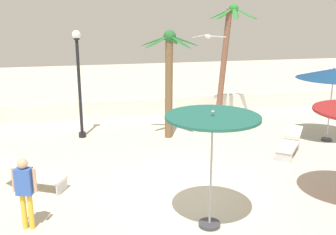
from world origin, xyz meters
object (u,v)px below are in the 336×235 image
Objects in this scene: patio_umbrella_1 at (334,74)px; lounge_chair_1 at (289,143)px; palm_tree_1 at (169,72)px; lamp_post_0 at (79,78)px; patio_umbrella_0 at (212,127)px; guest_0 at (25,187)px; palm_tree_0 at (227,48)px; seagull_0 at (209,36)px; lounge_chair_0 at (32,176)px.

lounge_chair_1 is (-2.18, -0.99, -2.19)m from patio_umbrella_1.
patio_umbrella_1 is 0.68× the size of palm_tree_1.
patio_umbrella_1 is at bearing -15.45° from lamp_post_0.
patio_umbrella_0 is 1.62× the size of guest_0.
lamp_post_0 is at bearing 78.82° from guest_0.
palm_tree_1 is 7.68m from guest_0.
lamp_post_0 is at bearing 164.55° from patio_umbrella_1.
patio_umbrella_1 is 9.57m from lamp_post_0.
patio_umbrella_1 is 0.55× the size of palm_tree_0.
lamp_post_0 reaches higher than seagull_0.
patio_umbrella_0 is at bearing -107.59° from seagull_0.
lamp_post_0 reaches higher than patio_umbrella_1.
lamp_post_0 is at bearing -168.05° from palm_tree_0.
guest_0 is 8.23m from seagull_0.
seagull_0 is at bearing 24.52° from lounge_chair_0.
patio_umbrella_0 is 6.74m from palm_tree_1.
patio_umbrella_0 is at bearing -95.14° from palm_tree_1.
palm_tree_1 is at bearing 84.86° from patio_umbrella_0.
guest_0 is at bearing -86.97° from lounge_chair_0.
seagull_0 reaches higher than patio_umbrella_1.
lamp_post_0 is 2.37× the size of lounge_chair_1.
patio_umbrella_1 reaches higher than patio_umbrella_0.
lamp_post_0 is at bearing 167.34° from palm_tree_1.
guest_0 is (0.12, -2.18, 0.65)m from lounge_chair_0.
lounge_chair_0 is at bearing 93.03° from guest_0.
palm_tree_0 reaches higher than lamp_post_0.
seagull_0 is at bearing -121.76° from palm_tree_0.
palm_tree_1 reaches higher than patio_umbrella_0.
patio_umbrella_1 is at bearing -55.29° from palm_tree_0.
guest_0 is (-1.31, -6.64, -1.32)m from lamp_post_0.
patio_umbrella_0 is 2.49× the size of seagull_0.
palm_tree_1 is 2.06m from seagull_0.
palm_tree_0 is at bearing 45.72° from guest_0.
palm_tree_1 is at bearing 51.47° from guest_0.
lamp_post_0 is 5.08m from lounge_chair_0.
seagull_0 reaches higher than lounge_chair_1.
guest_0 is at bearing -140.16° from seagull_0.
lounge_chair_1 is at bearing -155.62° from patio_umbrella_1.
guest_0 is at bearing 168.49° from patio_umbrella_0.
lounge_chair_0 is 8.52m from lounge_chair_1.
palm_tree_0 is 1.24× the size of palm_tree_1.
palm_tree_1 reaches higher than lounge_chair_0.
lounge_chair_1 is at bearing -37.18° from palm_tree_1.
palm_tree_1 is 2.44× the size of guest_0.
palm_tree_0 reaches higher than seagull_0.
lounge_chair_1 is at bearing 6.18° from lounge_chair_0.
lounge_chair_1 is at bearing 20.35° from guest_0.
seagull_0 reaches higher than patio_umbrella_0.
patio_umbrella_1 reaches higher than guest_0.
patio_umbrella_0 is 4.38m from guest_0.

